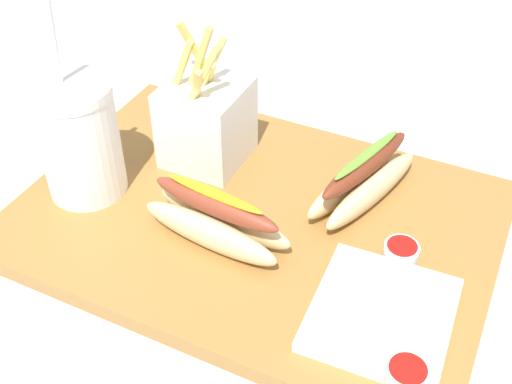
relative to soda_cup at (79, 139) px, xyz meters
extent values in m
cube|color=silver|center=(-0.19, -0.04, -0.10)|extent=(2.40, 2.40, 0.02)
cube|color=olive|center=(-0.19, -0.04, -0.08)|extent=(0.50, 0.35, 0.02)
cylinder|color=white|center=(0.00, 0.00, -0.01)|extent=(0.09, 0.09, 0.12)
cylinder|color=white|center=(0.00, 0.00, 0.06)|extent=(0.09, 0.09, 0.01)
cylinder|color=white|center=(0.01, 0.00, 0.11)|extent=(0.02, 0.02, 0.10)
cube|color=white|center=(-0.09, -0.11, -0.02)|extent=(0.09, 0.09, 0.10)
cube|color=#E5C660|center=(-0.09, -0.12, 0.05)|extent=(0.03, 0.04, 0.07)
cube|color=#E5C660|center=(-0.10, -0.08, 0.05)|extent=(0.04, 0.02, 0.09)
cube|color=#E5C660|center=(-0.08, -0.13, 0.06)|extent=(0.04, 0.02, 0.08)
cube|color=#E5C660|center=(-0.09, -0.12, 0.03)|extent=(0.03, 0.03, 0.06)
cube|color=#E5C660|center=(-0.09, -0.11, 0.06)|extent=(0.04, 0.01, 0.09)
cube|color=#E5C660|center=(-0.07, -0.10, 0.05)|extent=(0.03, 0.01, 0.07)
cube|color=#E5C660|center=(-0.10, -0.08, 0.04)|extent=(0.03, 0.03, 0.06)
ellipsoid|color=#E5C689|center=(-0.27, -0.12, -0.05)|extent=(0.07, 0.16, 0.03)
ellipsoid|color=#E5C689|center=(-0.29, -0.11, -0.05)|extent=(0.07, 0.16, 0.03)
ellipsoid|color=maroon|center=(-0.28, -0.12, -0.02)|extent=(0.06, 0.15, 0.02)
ellipsoid|color=#6B9E33|center=(-0.28, -0.12, -0.01)|extent=(0.04, 0.11, 0.01)
ellipsoid|color=#E5C689|center=(-0.17, 0.00, -0.05)|extent=(0.16, 0.04, 0.04)
ellipsoid|color=#E5C689|center=(-0.17, 0.02, -0.05)|extent=(0.16, 0.04, 0.04)
ellipsoid|color=brown|center=(-0.17, 0.01, -0.02)|extent=(0.15, 0.04, 0.02)
ellipsoid|color=gold|center=(-0.17, 0.01, -0.01)|extent=(0.11, 0.02, 0.01)
cylinder|color=white|center=(-0.39, 0.09, -0.06)|extent=(0.04, 0.04, 0.02)
cylinder|color=#B2140F|center=(-0.39, 0.09, -0.05)|extent=(0.03, 0.03, 0.01)
cylinder|color=white|center=(-0.35, -0.04, -0.06)|extent=(0.04, 0.04, 0.02)
cylinder|color=#B2140F|center=(-0.35, -0.04, -0.05)|extent=(0.03, 0.03, 0.01)
cube|color=white|center=(-0.35, 0.04, -0.06)|extent=(0.13, 0.14, 0.01)
camera|label=1|loc=(-0.41, 0.42, 0.40)|focal=45.42mm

